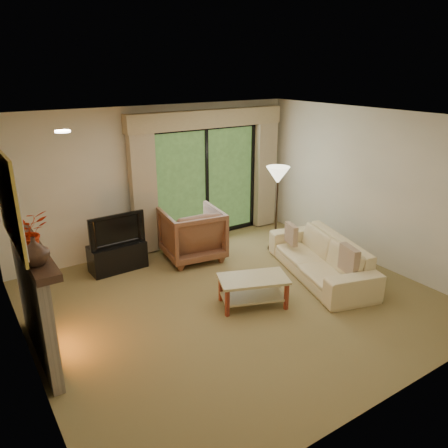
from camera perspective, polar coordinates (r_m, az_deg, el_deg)
floor at (r=6.47m, az=1.48°, el=-9.97°), size 5.50×5.50×0.00m
ceiling at (r=5.64m, az=1.72°, el=13.58°), size 5.50×5.50×0.00m
wall_back at (r=8.03m, az=-8.68°, el=5.83°), size 5.00×0.00×5.00m
wall_front at (r=4.29m, az=21.18°, el=-8.18°), size 5.00×0.00×5.00m
wall_left at (r=5.01m, az=-25.35°, el=-4.71°), size 0.00×5.00×5.00m
wall_right at (r=7.77m, az=18.56°, el=4.55°), size 0.00×5.00×5.00m
fireplace at (r=5.46m, az=-23.48°, el=-9.59°), size 0.24×1.70×1.37m
mirror at (r=4.99m, az=-26.41°, el=3.03°), size 0.07×1.45×1.02m
sliding_door at (r=8.48m, az=-2.32°, el=5.41°), size 2.26×0.10×2.16m
curtain_left at (r=7.77m, az=-10.49°, el=4.50°), size 0.45×0.18×2.35m
curtain_right at (r=9.12m, az=5.38°, el=7.02°), size 0.45×0.18×2.35m
cornice at (r=8.18m, az=-2.10°, el=13.58°), size 3.20×0.24×0.32m
media_console at (r=7.52m, az=-13.72°, el=-4.15°), size 0.93×0.44×0.46m
tv at (r=7.34m, az=-14.04°, el=-0.59°), size 0.94×0.15×0.54m
armchair at (r=7.67m, az=-4.20°, el=-1.28°), size 1.10×1.12×0.91m
sofa at (r=7.21m, az=12.47°, el=-4.30°), size 1.44×2.36×0.64m
pillow_near at (r=6.69m, az=16.01°, el=-4.49°), size 0.21×0.42×0.40m
pillow_far at (r=7.50m, az=8.77°, el=-1.31°), size 0.18×0.36×0.35m
coffee_table at (r=6.27m, az=3.81°, el=-8.76°), size 1.09×0.84×0.43m
floor_lamp at (r=7.96m, az=6.86°, el=1.93°), size 0.52×0.52×1.56m
vase at (r=4.68m, az=-23.50°, el=-3.26°), size 0.29×0.29×0.29m
branches at (r=4.96m, az=-24.36°, el=-1.01°), size 0.49×0.45×0.47m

